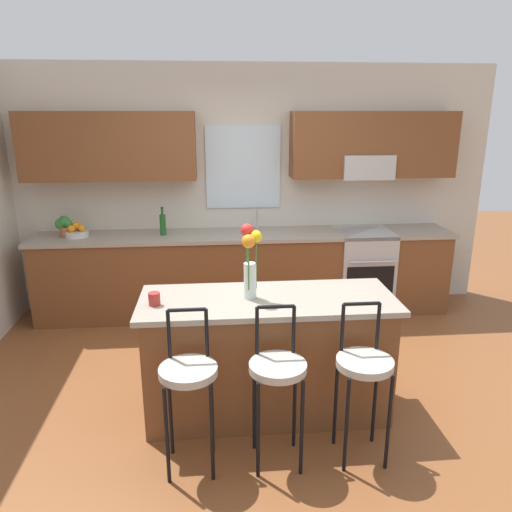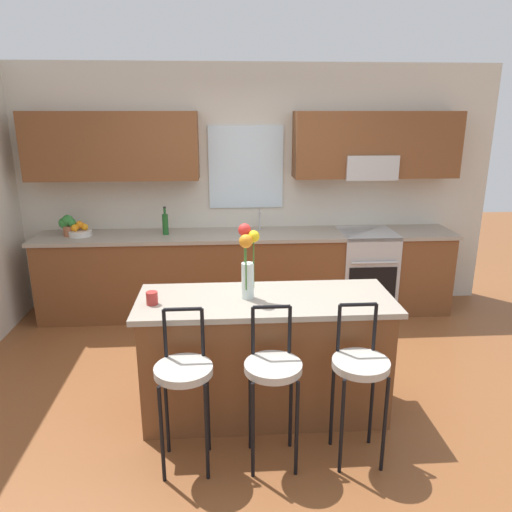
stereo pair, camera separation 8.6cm
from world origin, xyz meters
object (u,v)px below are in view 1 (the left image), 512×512
at_px(bar_stool_near, 188,378).
at_px(mug_ceramic, 154,299).
at_px(flower_vase, 250,259).
at_px(kitchen_island, 267,355).
at_px(bottle_olive_oil, 163,224).
at_px(bar_stool_middle, 278,373).
at_px(bar_stool_far, 364,369).
at_px(fruit_bowl_oranges, 77,232).
at_px(oven_range, 362,270).
at_px(potted_plant_small, 64,225).

relative_size(bar_stool_near, mug_ceramic, 11.58).
bearing_deg(flower_vase, kitchen_island, -1.48).
relative_size(mug_ceramic, bottle_olive_oil, 0.30).
height_order(bar_stool_middle, bar_stool_far, same).
bearing_deg(bottle_olive_oil, kitchen_island, -64.69).
distance_m(bar_stool_near, bottle_olive_oil, 2.55).
bearing_deg(flower_vase, fruit_bowl_oranges, 131.26).
bearing_deg(oven_range, fruit_bowl_oranges, 179.50).
height_order(bar_stool_near, fruit_bowl_oranges, fruit_bowl_oranges).
distance_m(bar_stool_middle, mug_ceramic, 0.99).
height_order(bar_stool_far, fruit_bowl_oranges, fruit_bowl_oranges).
height_order(flower_vase, fruit_bowl_oranges, flower_vase).
bearing_deg(mug_ceramic, bar_stool_near, -64.05).
bearing_deg(potted_plant_small, bar_stool_near, -60.82).
bearing_deg(bottle_olive_oil, flower_vase, -67.78).
xyz_separation_m(bar_stool_middle, bottle_olive_oil, (-0.91, 2.49, 0.41)).
height_order(mug_ceramic, fruit_bowl_oranges, fruit_bowl_oranges).
distance_m(kitchen_island, mug_ceramic, 0.94).
distance_m(bar_stool_far, flower_vase, 1.05).
height_order(bar_stool_far, potted_plant_small, potted_plant_small).
xyz_separation_m(bar_stool_near, mug_ceramic, (-0.24, 0.49, 0.33)).
bearing_deg(oven_range, potted_plant_small, 179.54).
bearing_deg(bar_stool_middle, fruit_bowl_oranges, 126.12).
distance_m(oven_range, fruit_bowl_oranges, 3.16).
height_order(bar_stool_far, bottle_olive_oil, bottle_olive_oil).
distance_m(bar_stool_near, potted_plant_small, 2.89).
height_order(kitchen_island, fruit_bowl_oranges, fruit_bowl_oranges).
relative_size(oven_range, flower_vase, 1.71).
distance_m(bar_stool_near, mug_ceramic, 0.64).
relative_size(bar_stool_far, fruit_bowl_oranges, 4.34).
distance_m(oven_range, bar_stool_middle, 2.79).
bearing_deg(fruit_bowl_oranges, bar_stool_near, -63.01).
height_order(oven_range, kitchen_island, same).
bearing_deg(fruit_bowl_oranges, bar_stool_far, -46.46).
distance_m(oven_range, bar_stool_near, 3.09).
relative_size(flower_vase, potted_plant_small, 2.36).
relative_size(flower_vase, bottle_olive_oil, 1.78).
distance_m(oven_range, kitchen_island, 2.31).
relative_size(bar_stool_middle, fruit_bowl_oranges, 4.34).
distance_m(bar_stool_far, bottle_olive_oil, 2.92).
bearing_deg(bottle_olive_oil, bar_stool_middle, -69.86).
bearing_deg(kitchen_island, bar_stool_near, -134.50).
bearing_deg(bottle_olive_oil, mug_ceramic, -86.48).
bearing_deg(bar_stool_middle, bar_stool_near, 180.00).
bearing_deg(mug_ceramic, bar_stool_far, -20.24).
relative_size(bar_stool_middle, flower_vase, 1.93).
bearing_deg(bottle_olive_oil, fruit_bowl_oranges, 179.82).
height_order(flower_vase, potted_plant_small, flower_vase).
relative_size(kitchen_island, bar_stool_far, 1.76).
distance_m(mug_ceramic, bottle_olive_oil, 2.00).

